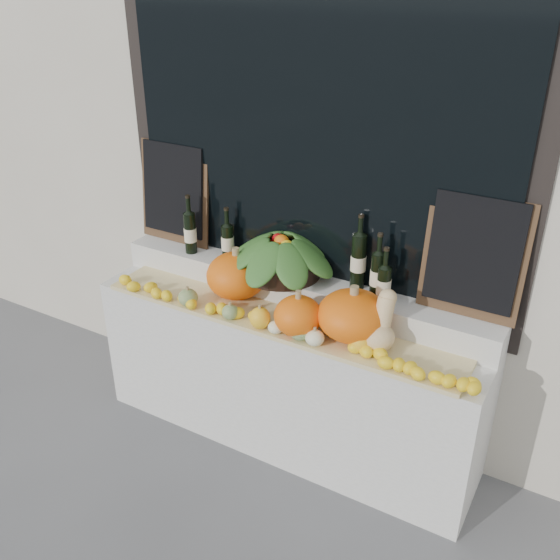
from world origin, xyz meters
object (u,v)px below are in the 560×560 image
object	(u,v)px
pumpkin_left	(237,276)
produce_bowl	(282,254)
pumpkin_right	(353,316)
wine_bottle_tall	(358,261)
butternut_squash	(381,327)

from	to	relation	value
pumpkin_left	produce_bowl	xyz separation A→B (m)	(0.21, 0.15, 0.12)
pumpkin_right	produce_bowl	xyz separation A→B (m)	(-0.54, 0.22, 0.13)
pumpkin_left	wine_bottle_tall	world-z (taller)	wine_bottle_tall
produce_bowl	wine_bottle_tall	bearing A→B (deg)	8.16
pumpkin_right	wine_bottle_tall	size ratio (longest dim) A/B	0.87
produce_bowl	wine_bottle_tall	world-z (taller)	wine_bottle_tall
pumpkin_right	butternut_squash	distance (m)	0.16
pumpkin_right	butternut_squash	world-z (taller)	butternut_squash
produce_bowl	pumpkin_right	bearing A→B (deg)	-21.87
pumpkin_right	produce_bowl	size ratio (longest dim) A/B	0.54
pumpkin_right	wine_bottle_tall	distance (m)	0.34
pumpkin_left	pumpkin_right	xyz separation A→B (m)	(0.75, -0.07, -0.00)
pumpkin_left	produce_bowl	distance (m)	0.28
butternut_squash	wine_bottle_tall	xyz separation A→B (m)	(-0.26, 0.30, 0.17)
pumpkin_left	butternut_squash	world-z (taller)	butternut_squash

